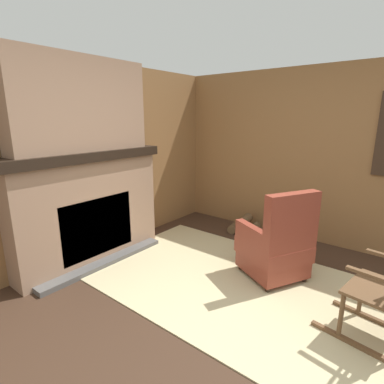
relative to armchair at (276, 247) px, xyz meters
The scene contains 11 objects.
ground_plane 1.07m from the armchair, 79.77° to the right, with size 14.00×14.00×0.00m, color #3D281C.
wood_panel_wall_left 2.54m from the armchair, 155.61° to the right, with size 0.06×5.26×2.42m.
wood_panel_wall_back 1.63m from the armchair, 81.56° to the left, with size 5.26×0.09×2.42m.
fireplace_hearth 2.23m from the armchair, 153.36° to the right, with size 0.55×1.95×1.37m.
chimney_breast 2.68m from the armchair, 153.49° to the right, with size 0.30×1.63×1.03m.
area_rug 0.62m from the armchair, 129.95° to the right, with size 3.17×1.99×0.01m.
armchair is the anchor object (origin of this frame).
rocking_chair 1.12m from the armchair, 20.73° to the right, with size 0.87×0.60×1.15m.
firewood_stack 1.40m from the armchair, 132.63° to the left, with size 0.46×0.44×0.25m.
oil_lamp_vase 2.66m from the armchair, 146.09° to the right, with size 0.11×0.11×0.25m.
storage_case 2.39m from the armchair, 161.17° to the right, with size 0.13×0.23×0.16m.
Camera 1 is at (0.97, -1.95, 1.76)m, focal length 28.00 mm.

